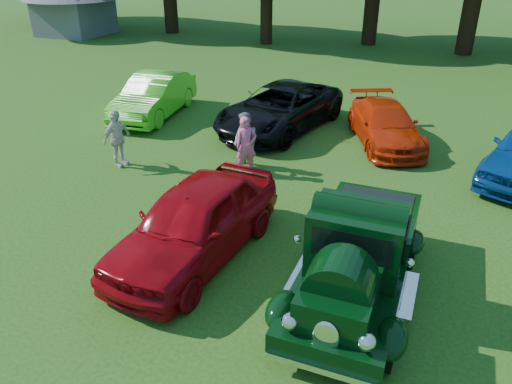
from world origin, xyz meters
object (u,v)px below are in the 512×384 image
at_px(back_car_orange, 385,124).
at_px(spectator_pink, 246,146).
at_px(hero_pickup, 357,256).
at_px(spectator_white, 117,139).
at_px(back_car_black, 280,108).
at_px(back_car_lime, 154,96).
at_px(spectator_grey, 245,141).
at_px(red_convertible, 195,222).

bearing_deg(back_car_orange, spectator_pink, -154.42).
xyz_separation_m(hero_pickup, back_car_orange, (-0.70, 7.98, -0.19)).
height_order(hero_pickup, spectator_pink, hero_pickup).
xyz_separation_m(back_car_orange, spectator_white, (-6.88, -4.69, 0.21)).
height_order(back_car_black, back_car_orange, back_car_black).
bearing_deg(spectator_white, back_car_orange, -45.73).
bearing_deg(hero_pickup, back_car_orange, 95.05).
xyz_separation_m(back_car_lime, back_car_orange, (8.38, 0.35, -0.13)).
bearing_deg(back_car_orange, back_car_black, 155.95).
distance_m(hero_pickup, spectator_grey, 6.11).
height_order(hero_pickup, spectator_white, hero_pickup).
distance_m(hero_pickup, spectator_pink, 5.74).
bearing_deg(back_car_black, hero_pickup, -49.97).
height_order(hero_pickup, back_car_orange, hero_pickup).
bearing_deg(hero_pickup, spectator_grey, 132.30).
distance_m(back_car_black, spectator_grey, 3.47).
bearing_deg(back_car_orange, back_car_lime, 158.36).
bearing_deg(red_convertible, back_car_orange, 77.05).
bearing_deg(back_car_black, back_car_orange, 11.79).
relative_size(back_car_black, back_car_orange, 1.26).
xyz_separation_m(back_car_lime, back_car_black, (4.80, 0.35, 0.00)).
bearing_deg(spectator_grey, back_car_lime, 178.96).
distance_m(back_car_black, back_car_orange, 3.58).
height_order(spectator_grey, spectator_white, spectator_white).
bearing_deg(spectator_grey, back_car_orange, 76.49).
bearing_deg(hero_pickup, back_car_lime, 139.97).
xyz_separation_m(back_car_orange, spectator_pink, (-3.24, -3.81, 0.20)).
height_order(back_car_lime, spectator_grey, spectator_grey).
bearing_deg(spectator_white, back_car_lime, 29.03).
distance_m(hero_pickup, red_convertible, 3.33).
bearing_deg(spectator_grey, spectator_pink, -33.08).
xyz_separation_m(spectator_pink, spectator_grey, (-0.17, 0.34, -0.01)).
height_order(back_car_orange, spectator_pink, spectator_pink).
bearing_deg(hero_pickup, spectator_pink, 133.37).
relative_size(hero_pickup, back_car_black, 0.89).
distance_m(hero_pickup, back_car_orange, 8.01).
bearing_deg(back_car_orange, red_convertible, -132.28).
relative_size(hero_pickup, spectator_pink, 2.93).
distance_m(spectator_pink, spectator_white, 3.75).
height_order(back_car_lime, spectator_white, spectator_white).
relative_size(back_car_black, spectator_pink, 3.30).
height_order(back_car_lime, spectator_pink, spectator_pink).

